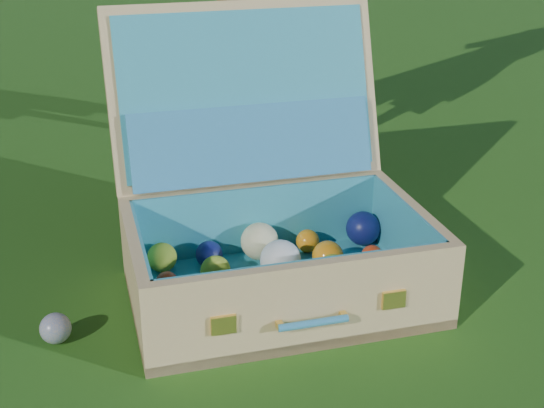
% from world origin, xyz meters
% --- Properties ---
extents(ground, '(60.00, 60.00, 0.00)m').
position_xyz_m(ground, '(0.00, 0.00, 0.00)').
color(ground, '#215114').
rests_on(ground, ground).
extents(stray_ball, '(0.06, 0.06, 0.06)m').
position_xyz_m(stray_ball, '(-0.47, -0.08, 0.03)').
color(stray_ball, '#466CB7').
rests_on(stray_ball, ground).
extents(suitcase, '(0.69, 0.67, 0.60)m').
position_xyz_m(suitcase, '(0.00, 0.10, 0.17)').
color(suitcase, '#D9B275').
rests_on(suitcase, ground).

